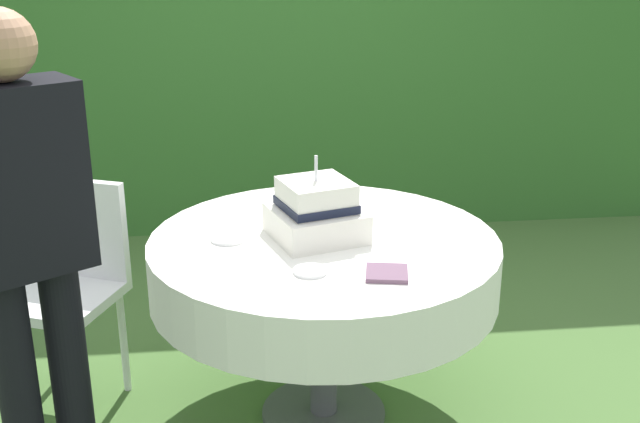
% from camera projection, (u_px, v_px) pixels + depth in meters
% --- Properties ---
extents(ground_plane, '(20.00, 20.00, 0.00)m').
position_uv_depth(ground_plane, '(324.00, 414.00, 3.04)').
color(ground_plane, '#476B33').
extents(foliage_hedge, '(5.30, 0.61, 2.33)m').
position_uv_depth(foliage_hedge, '(280.00, 39.00, 4.83)').
color(foliage_hedge, '#336628').
rests_on(foliage_hedge, ground_plane).
extents(cake_table, '(1.27, 1.27, 0.74)m').
position_uv_depth(cake_table, '(324.00, 266.00, 2.83)').
color(cake_table, '#4C4C51').
rests_on(cake_table, ground_plane).
extents(wedding_cake, '(0.38, 0.38, 0.31)m').
position_uv_depth(wedding_cake, '(317.00, 211.00, 2.77)').
color(wedding_cake, white).
rests_on(wedding_cake, cake_table).
extents(serving_plate_near, '(0.11, 0.11, 0.01)m').
position_uv_depth(serving_plate_near, '(310.00, 271.00, 2.50)').
color(serving_plate_near, white).
rests_on(serving_plate_near, cake_table).
extents(serving_plate_far, '(0.13, 0.13, 0.01)m').
position_uv_depth(serving_plate_far, '(229.00, 238.00, 2.77)').
color(serving_plate_far, white).
rests_on(serving_plate_far, cake_table).
extents(napkin_stack, '(0.16, 0.16, 0.01)m').
position_uv_depth(napkin_stack, '(387.00, 273.00, 2.48)').
color(napkin_stack, '#6B4C60').
rests_on(napkin_stack, cake_table).
extents(garden_chair, '(0.52, 0.52, 0.89)m').
position_uv_depth(garden_chair, '(69.00, 273.00, 3.00)').
color(garden_chair, white).
rests_on(garden_chair, ground_plane).
extents(standing_person, '(0.41, 0.36, 1.60)m').
position_uv_depth(standing_person, '(26.00, 245.00, 2.24)').
color(standing_person, black).
rests_on(standing_person, ground_plane).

